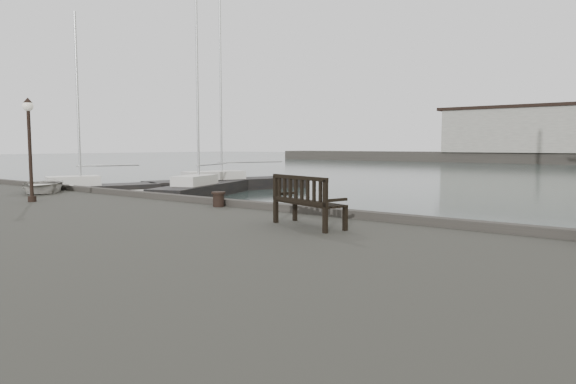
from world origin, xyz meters
The scene contains 9 objects.
ground centered at (0.00, 0.00, 0.00)m, with size 400.00×400.00×0.00m, color black.
pontoon centered at (-20.00, 10.00, 0.25)m, with size 2.00×24.00×0.50m, color #AAA99E.
bench centered at (0.19, -1.87, 1.89)m, with size 1.90×1.11×1.03m.
bollard_left centered at (-3.80, -0.50, 1.77)m, with size 0.39×0.39×0.41m, color black.
lamp_post centered at (-9.15, -3.03, 3.55)m, with size 0.31×0.31×3.11m.
dinghy centered at (-11.81, -1.35, 1.84)m, with size 1.93×2.70×0.56m, color beige.
yacht_a centered at (-22.68, 7.02, 0.24)m, with size 5.06×8.78×11.81m.
yacht_b centered at (-20.15, 16.89, 0.25)m, with size 6.58×12.62×16.07m.
yacht_c centered at (-18.02, 12.21, 0.24)m, with size 5.46×9.94×13.06m.
Camera 1 is at (6.30, -10.54, 3.24)m, focal length 32.00 mm.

